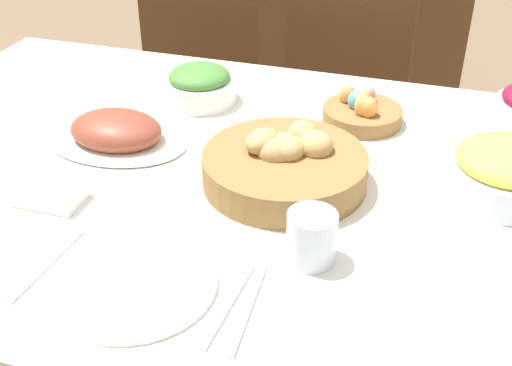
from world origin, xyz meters
The scene contains 15 objects.
dining_table centered at (0.00, 0.00, 0.37)m, with size 1.79×1.10×0.73m.
chair_far_center centered at (-0.01, 0.86, 0.49)m, with size 0.45×0.45×0.90m.
chair_far_left centered at (-0.51, 0.86, 0.49)m, with size 0.46×0.46×0.90m.
sideboard centered at (-0.24, 1.87, 0.46)m, with size 1.26×0.44×0.92m.
bread_basket centered at (0.06, 0.00, 0.77)m, with size 0.31×0.31×0.10m.
egg_basket centered at (0.15, 0.29, 0.76)m, with size 0.18×0.18×0.08m.
ham_platter centered at (-0.33, 0.04, 0.76)m, with size 0.31×0.22×0.07m.
green_salad_bowl centered at (-0.23, 0.29, 0.78)m, with size 0.17×0.17×0.09m.
pineapple_bowl centered at (0.45, 0.08, 0.78)m, with size 0.22×0.22×0.10m.
dinner_plate centered at (-0.09, -0.36, 0.74)m, with size 0.26×0.26×0.01m.
fork centered at (-0.24, -0.36, 0.74)m, with size 0.02×0.19×0.00m.
knife centered at (0.07, -0.36, 0.74)m, with size 0.02×0.19×0.00m.
spoon centered at (0.10, -0.36, 0.74)m, with size 0.02×0.19×0.00m.
drinking_cup centered at (0.16, -0.21, 0.78)m, with size 0.08×0.08×0.09m.
butter_dish centered at (-0.34, -0.19, 0.75)m, with size 0.13×0.08×0.03m.
Camera 1 is at (0.31, -1.01, 1.39)m, focal length 45.00 mm.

